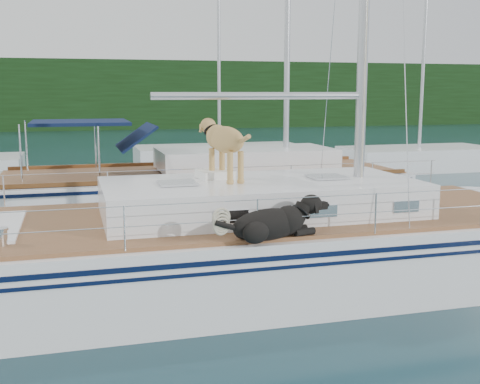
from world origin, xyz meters
name	(u,v)px	position (x,y,z in m)	size (l,w,h in m)	color
ground	(215,289)	(0.00, 0.00, 0.00)	(120.00, 120.00, 0.00)	black
tree_line	(96,95)	(0.00, 45.00, 3.00)	(90.00, 3.00, 6.00)	black
shore_bank	(96,122)	(0.00, 46.20, 0.60)	(92.00, 1.00, 1.20)	#595147
main_sailboat	(220,249)	(0.09, -0.01, 0.68)	(12.00, 3.99, 14.01)	white
neighbor_sailboat	(207,189)	(1.33, 6.51, 0.63)	(11.00, 3.50, 13.30)	white
bg_boat_center	(219,157)	(4.00, 16.00, 0.45)	(7.20, 3.00, 11.65)	white
bg_boat_east	(419,159)	(12.00, 13.00, 0.46)	(6.40, 3.00, 11.65)	white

